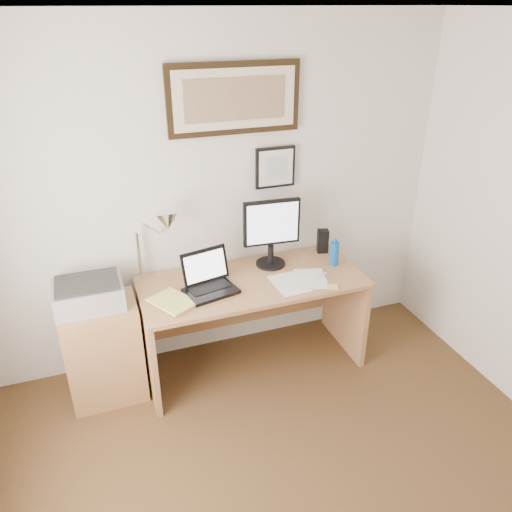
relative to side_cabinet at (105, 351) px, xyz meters
name	(u,v)px	position (x,y,z in m)	size (l,w,h in m)	color
ceiling	(397,10)	(0.92, -1.68, 2.13)	(4.00, 4.00, 0.00)	white
wall_back	(216,199)	(0.92, 0.32, 0.89)	(3.50, 0.02, 2.50)	white
side_cabinet	(105,351)	(0.00, 0.00, 0.00)	(0.50, 0.40, 0.73)	#9F6F42
water_bottle	(334,254)	(1.73, -0.04, 0.48)	(0.07, 0.07, 0.19)	#0D54AC
bottle_cap	(335,241)	(1.73, -0.04, 0.58)	(0.03, 0.03, 0.02)	#0D54AC
speaker	(323,241)	(1.74, 0.19, 0.48)	(0.08, 0.07, 0.19)	black
paper_sheet_a	(289,284)	(1.30, -0.19, 0.39)	(0.22, 0.31, 0.00)	white
paper_sheet_b	(311,279)	(1.47, -0.18, 0.39)	(0.21, 0.30, 0.00)	white
sticky_pad	(332,287)	(1.56, -0.34, 0.39)	(0.08, 0.08, 0.01)	#DDCA69
marker_pen	(320,276)	(1.54, -0.17, 0.39)	(0.02, 0.02, 0.14)	white
book	(160,309)	(0.38, -0.22, 0.40)	(0.22, 0.30, 0.02)	#E7E36C
desk	(249,302)	(1.07, 0.04, 0.15)	(1.60, 0.70, 0.75)	#9F6F42
laptop	(209,282)	(0.75, -0.07, 0.44)	(0.38, 0.36, 0.26)	black
lcd_monitor	(272,230)	(1.28, 0.12, 0.68)	(0.42, 0.22, 0.52)	black
printer	(89,294)	(-0.04, 0.03, 0.45)	(0.44, 0.34, 0.18)	#9D9DA0
desk_lamp	(165,225)	(0.51, 0.13, 0.82)	(0.29, 0.27, 0.53)	silver
picture_large	(235,99)	(1.07, 0.29, 1.59)	(0.92, 0.04, 0.47)	black
picture_small	(275,167)	(1.37, 0.29, 1.09)	(0.30, 0.03, 0.30)	black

